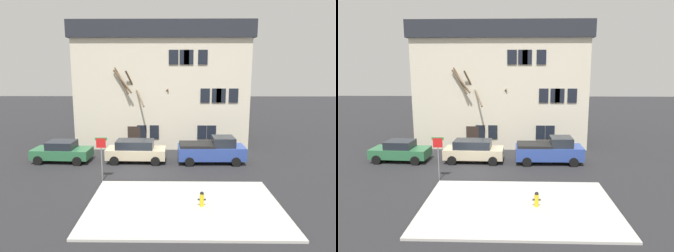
% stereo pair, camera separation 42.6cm
% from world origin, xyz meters
% --- Properties ---
extents(ground_plane, '(120.00, 120.00, 0.00)m').
position_xyz_m(ground_plane, '(0.00, 0.00, 0.00)').
color(ground_plane, '#262628').
extents(sidewalk_slab, '(9.92, 6.57, 0.12)m').
position_xyz_m(sidewalk_slab, '(3.15, -5.32, 0.06)').
color(sidewalk_slab, '#B7B5AD').
rests_on(sidewalk_slab, ground_plane).
extents(building_main, '(15.76, 8.75, 11.04)m').
position_xyz_m(building_main, '(1.59, 10.06, 5.58)').
color(building_main, beige).
rests_on(building_main, ground_plane).
extents(tree_bare_near, '(3.09, 2.67, 7.19)m').
position_xyz_m(tree_bare_near, '(-1.47, 6.33, 3.91)').
color(tree_bare_near, brown).
rests_on(tree_bare_near, ground_plane).
extents(tree_bare_mid, '(3.18, 3.16, 6.36)m').
position_xyz_m(tree_bare_mid, '(0.61, 6.25, 3.39)').
color(tree_bare_mid, brown).
rests_on(tree_bare_mid, ground_plane).
extents(car_green_sedan, '(4.46, 2.27, 1.62)m').
position_xyz_m(car_green_sedan, '(-5.91, 2.36, 0.82)').
color(car_green_sedan, '#2D6B42').
rests_on(car_green_sedan, ground_plane).
extents(car_beige_wagon, '(4.53, 2.12, 1.70)m').
position_xyz_m(car_beige_wagon, '(-0.24, 2.37, 0.89)').
color(car_beige_wagon, '#C6B793').
rests_on(car_beige_wagon, ground_plane).
extents(pickup_truck_blue, '(5.04, 2.22, 2.00)m').
position_xyz_m(pickup_truck_blue, '(5.54, 2.29, 0.97)').
color(pickup_truck_blue, '#2D4799').
rests_on(pickup_truck_blue, ground_plane).
extents(fire_hydrant, '(0.42, 0.22, 0.78)m').
position_xyz_m(fire_hydrant, '(4.04, -5.47, 0.53)').
color(fire_hydrant, gold).
rests_on(fire_hydrant, sidewalk_slab).
extents(street_sign_pole, '(0.76, 0.07, 2.81)m').
position_xyz_m(street_sign_pole, '(-1.92, -1.64, 1.97)').
color(street_sign_pole, slate).
rests_on(street_sign_pole, ground_plane).
extents(bicycle_leaning, '(1.67, 0.61, 1.03)m').
position_xyz_m(bicycle_leaning, '(-3.20, 6.47, 0.37)').
color(bicycle_leaning, black).
rests_on(bicycle_leaning, ground_plane).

